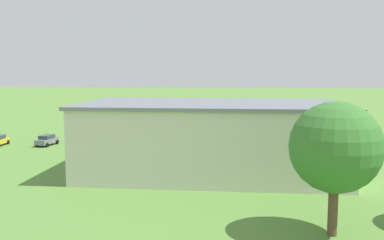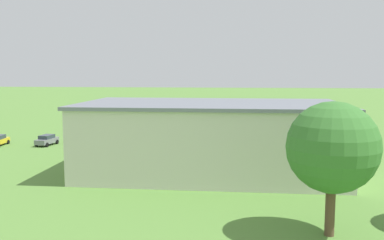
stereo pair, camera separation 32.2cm
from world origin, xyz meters
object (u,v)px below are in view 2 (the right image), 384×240
hangar (211,138)px  car_red (303,146)px  biplane (181,109)px  car_blue (138,142)px  car_grey (47,140)px  car_orange (92,142)px  tree_by_windsock (333,148)px  person_crossing_taxiway (276,140)px  person_walking_on_apron (157,136)px

hangar → car_red: (-11.80, -12.96, -2.97)m
hangar → biplane: bearing=-77.8°
car_blue → car_grey: (13.99, -0.56, 0.02)m
car_grey → car_blue: bearing=177.7°
car_blue → car_orange: (6.70, 0.45, 0.01)m
hangar → biplane: (8.12, -37.67, -0.35)m
biplane → tree_by_windsock: tree_by_windsock is taller
car_orange → person_crossing_taxiway: size_ratio=2.63×
biplane → car_orange: 26.43m
car_blue → tree_by_windsock: (-20.18, 30.32, 5.17)m
person_crossing_taxiway → car_blue: bearing=12.8°
car_red → car_orange: size_ratio=1.03×
car_red → hangar: bearing=47.7°
hangar → person_crossing_taxiway: size_ratio=17.48×
car_orange → tree_by_windsock: size_ratio=0.46×
biplane → car_orange: size_ratio=1.89×
car_red → car_blue: 23.00m
car_red → tree_by_windsock: tree_by_windsock is taller
person_walking_on_apron → person_crossing_taxiway: (-18.27, 0.74, -0.12)m
car_orange → person_walking_on_apron: person_walking_on_apron is taller
car_blue → hangar: bearing=129.2°
biplane → car_blue: biplane is taller
car_red → car_orange: 29.68m
biplane → person_crossing_taxiway: 25.85m
person_walking_on_apron → person_crossing_taxiway: bearing=177.7°
car_orange → car_grey: size_ratio=1.00×
biplane → person_walking_on_apron: 18.93m
hangar → car_red: 17.77m
hangar → car_orange: 22.47m
car_orange → tree_by_windsock: 40.51m
car_blue → car_grey: 14.00m
car_red → car_grey: 37.00m
tree_by_windsock → biplane: bearing=-72.5°
person_crossing_taxiway → tree_by_windsock: 35.22m
car_grey → car_red: bearing=178.0°
person_walking_on_apron → car_grey: bearing=16.8°
hangar → car_grey: hangar is taller
person_crossing_taxiway → person_walking_on_apron: bearing=-2.3°
person_walking_on_apron → person_crossing_taxiway: size_ratio=1.13×
biplane → car_blue: (3.07, 23.96, -2.68)m
biplane → car_red: 31.85m
tree_by_windsock → car_blue: bearing=-56.3°
hangar → tree_by_windsock: 19.01m
car_orange → car_grey: car_grey is taller
car_blue → car_grey: size_ratio=1.14×
car_grey → hangar: bearing=150.5°
hangar → car_blue: size_ratio=5.80×
tree_by_windsock → hangar: bearing=-61.6°
tree_by_windsock → car_grey: bearing=-42.1°
hangar → car_red: size_ratio=6.45×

